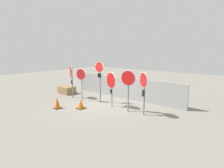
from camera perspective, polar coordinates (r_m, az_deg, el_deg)
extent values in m
plane|color=gray|center=(10.75, -2.77, -6.95)|extent=(40.00, 40.00, 0.00)
cube|color=gray|center=(12.20, 3.93, -1.24)|extent=(8.56, 0.12, 1.48)
cylinder|color=slate|center=(12.52, -12.81, 0.35)|extent=(0.08, 0.08, 2.14)
cylinder|color=white|center=(12.40, -13.25, 3.87)|extent=(0.81, 0.49, 0.92)
cylinder|color=#AD0F0F|center=(12.40, -13.33, 3.87)|extent=(0.76, 0.46, 0.86)
cube|color=black|center=(12.50, -13.11, 0.60)|extent=(0.20, 0.13, 0.28)
cylinder|color=slate|center=(11.59, -9.83, -0.53)|extent=(0.05, 0.05, 2.06)
cylinder|color=white|center=(11.43, -10.09, 3.15)|extent=(0.73, 0.18, 0.75)
cylinder|color=red|center=(11.42, -10.15, 3.14)|extent=(0.68, 0.17, 0.69)
cylinder|color=slate|center=(11.03, -3.89, 0.15)|extent=(0.08, 0.08, 2.49)
cylinder|color=white|center=(10.84, -4.18, 5.52)|extent=(0.67, 0.07, 0.67)
cylinder|color=red|center=(10.83, -4.24, 5.51)|extent=(0.61, 0.06, 0.61)
cube|color=black|center=(10.90, -4.14, 2.82)|extent=(0.27, 0.04, 0.25)
cylinder|color=slate|center=(10.22, -0.04, -2.28)|extent=(0.06, 0.06, 1.92)
cylinder|color=white|center=(10.07, -0.30, 1.25)|extent=(0.91, 0.35, 0.96)
cylinder|color=#AD0F0F|center=(10.06, -0.39, 1.24)|extent=(0.85, 0.33, 0.90)
cube|color=black|center=(10.19, -0.30, -2.45)|extent=(0.21, 0.10, 0.25)
cylinder|color=slate|center=(9.46, 5.32, -2.94)|extent=(0.08, 0.08, 2.07)
cylinder|color=white|center=(9.24, 5.26, 1.95)|extent=(0.82, 0.19, 0.83)
cylinder|color=red|center=(9.22, 5.22, 1.93)|extent=(0.76, 0.17, 0.77)
cylinder|color=slate|center=(9.03, 10.49, -3.61)|extent=(0.08, 0.08, 2.10)
cylinder|color=white|center=(8.84, 10.30, 1.27)|extent=(0.66, 0.46, 0.78)
cylinder|color=red|center=(8.83, 10.19, 1.27)|extent=(0.61, 0.42, 0.72)
cube|color=black|center=(8.97, 10.16, -2.97)|extent=(0.19, 0.14, 0.32)
cube|color=black|center=(10.33, -10.08, -7.78)|extent=(0.44, 0.44, 0.02)
cone|color=#E05B0C|center=(10.25, -10.13, -6.35)|extent=(0.37, 0.37, 0.52)
cube|color=black|center=(10.66, -17.37, -7.54)|extent=(0.39, 0.39, 0.02)
cone|color=#E05B0C|center=(10.56, -17.47, -5.81)|extent=(0.33, 0.33, 0.65)
cube|color=olive|center=(14.06, -14.54, -1.90)|extent=(1.19, 0.89, 0.56)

